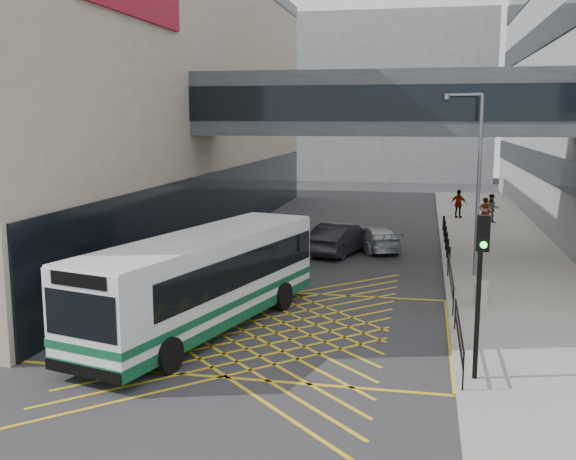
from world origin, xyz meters
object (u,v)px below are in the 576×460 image
Objects in this scene: bus at (205,279)px; litter_bin at (481,294)px; pedestrian_c at (459,204)px; pedestrian_b at (492,209)px; traffic_light at (480,274)px; pedestrian_a at (484,213)px; car_silver at (375,238)px; car_white at (189,275)px; car_dark at (341,238)px; street_lamp at (475,173)px.

litter_bin is at bearing 38.88° from bus.
litter_bin is at bearing 112.52° from pedestrian_c.
pedestrian_b is at bearing 161.10° from pedestrian_c.
traffic_light is 2.27× the size of pedestrian_c.
pedestrian_b is at bearing -126.46° from pedestrian_a.
car_silver is 12.03m from pedestrian_b.
traffic_light is at bearing 111.35° from pedestrian_c.
car_white is at bearing 130.99° from bus.
pedestrian_a is 4.17m from pedestrian_c.
pedestrian_b is at bearing 80.25° from bus.
pedestrian_a reaches higher than car_dark.
pedestrian_c is (0.84, 29.33, -1.85)m from traffic_light.
car_dark reaches higher than car_white.
pedestrian_b reaches higher than car_silver.
bus is 5.06m from car_white.
car_white is 13.18m from traffic_light.
traffic_light reaches higher than car_silver.
bus is 2.22× the size of car_dark.
pedestrian_a is (6.11, 7.79, 0.42)m from car_silver.
bus is 6.01× the size of pedestrian_c.
pedestrian_a is at bearing -114.03° from car_dark.
car_silver is 2.34× the size of pedestrian_b.
traffic_light is 4.82× the size of litter_bin.
street_lamp reaches higher than pedestrian_c.
street_lamp is at bearing -153.86° from car_white.
car_white is 2.24× the size of pedestrian_c.
pedestrian_c is at bearing -99.62° from car_dark.
pedestrian_b is at bearing -147.61° from car_silver.
car_dark is at bearing -115.77° from car_white.
pedestrian_c is (0.23, 17.15, -3.43)m from street_lamp.
litter_bin is at bearing -97.71° from pedestrian_b.
traffic_light is at bearing 79.14° from car_silver.
street_lamp is at bearing 80.38° from traffic_light.
pedestrian_c is at bearing 81.61° from traffic_light.
car_silver is (6.59, 9.97, -0.01)m from car_white.
car_white is 0.55× the size of street_lamp.
pedestrian_a reaches higher than pedestrian_b.
bus is 15.12m from car_silver.
pedestrian_b is (11.15, 24.37, -0.59)m from bus.
bus reaches higher than car_silver.
street_lamp is 4.05× the size of pedestrian_c.
car_silver is (1.63, 1.24, -0.13)m from car_dark.
car_white is 0.99× the size of traffic_light.
car_silver is at bearing 95.79° from traffic_light.
pedestrian_a is at bearing 78.31° from traffic_light.
bus reaches higher than car_white.
bus reaches higher than pedestrian_a.
traffic_light reaches higher than car_dark.
car_white is 0.83× the size of car_dark.
car_white is at bearing 85.39° from pedestrian_c.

